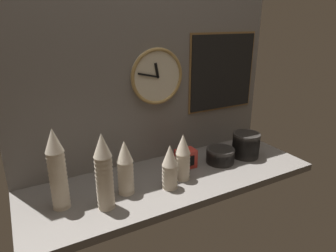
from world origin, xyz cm
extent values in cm
cube|color=slate|center=(0.00, 0.00, -2.00)|extent=(160.00, 56.00, 4.00)
cube|color=slate|center=(0.00, 26.50, 52.50)|extent=(160.00, 3.00, 105.00)
cone|color=beige|center=(-28.35, -3.68, 5.46)|extent=(8.07, 8.07, 10.91)
cone|color=beige|center=(-28.35, -3.68, 7.59)|extent=(8.07, 8.07, 10.91)
cone|color=beige|center=(-28.35, -3.68, 9.71)|extent=(8.07, 8.07, 10.91)
cone|color=beige|center=(-28.35, -3.68, 11.84)|extent=(8.07, 8.07, 10.91)
cone|color=beige|center=(-28.35, -3.68, 13.97)|extent=(8.07, 8.07, 10.91)
cone|color=beige|center=(-28.35, -3.68, 16.10)|extent=(8.07, 8.07, 10.91)
cone|color=beige|center=(-28.35, -3.68, 18.23)|extent=(8.07, 8.07, 10.91)
cone|color=beige|center=(-28.35, -3.68, 20.35)|extent=(8.07, 8.07, 10.91)
cone|color=beige|center=(-28.35, -3.68, 22.48)|extent=(8.07, 8.07, 10.91)
cone|color=beige|center=(-58.86, -0.79, 5.46)|extent=(8.07, 8.07, 10.91)
cone|color=beige|center=(-58.86, -0.79, 7.59)|extent=(8.07, 8.07, 10.91)
cone|color=beige|center=(-58.86, -0.79, 9.71)|extent=(8.07, 8.07, 10.91)
cone|color=beige|center=(-58.86, -0.79, 11.84)|extent=(8.07, 8.07, 10.91)
cone|color=beige|center=(-58.86, -0.79, 13.97)|extent=(8.07, 8.07, 10.91)
cone|color=beige|center=(-58.86, -0.79, 16.10)|extent=(8.07, 8.07, 10.91)
cone|color=beige|center=(-58.86, -0.79, 18.23)|extent=(8.07, 8.07, 10.91)
cone|color=beige|center=(-58.86, -0.79, 20.35)|extent=(8.07, 8.07, 10.91)
cone|color=beige|center=(-58.86, -0.79, 22.48)|extent=(8.07, 8.07, 10.91)
cone|color=beige|center=(-58.86, -0.79, 24.61)|extent=(8.07, 8.07, 10.91)
cone|color=beige|center=(-58.86, -0.79, 26.74)|extent=(8.07, 8.07, 10.91)
cone|color=beige|center=(-58.86, -0.79, 28.87)|extent=(8.07, 8.07, 10.91)
cone|color=beige|center=(-58.86, -0.79, 30.99)|extent=(8.07, 8.07, 10.91)
cone|color=beige|center=(-58.86, -0.79, 33.12)|extent=(8.07, 8.07, 10.91)
cone|color=beige|center=(3.34, -5.23, 5.46)|extent=(8.07, 8.07, 10.91)
cone|color=beige|center=(3.34, -5.23, 7.59)|extent=(8.07, 8.07, 10.91)
cone|color=beige|center=(3.34, -5.23, 9.71)|extent=(8.07, 8.07, 10.91)
cone|color=beige|center=(3.34, -5.23, 11.84)|extent=(8.07, 8.07, 10.91)
cone|color=beige|center=(3.34, -5.23, 13.97)|extent=(8.07, 8.07, 10.91)
cone|color=beige|center=(3.34, -5.23, 16.10)|extent=(8.07, 8.07, 10.91)
cone|color=beige|center=(3.34, -5.23, 18.23)|extent=(8.07, 8.07, 10.91)
cone|color=beige|center=(3.34, -5.23, 20.35)|extent=(8.07, 8.07, 10.91)
cone|color=beige|center=(-7.13, -9.94, 5.46)|extent=(8.07, 8.07, 10.91)
cone|color=beige|center=(-7.13, -9.94, 7.59)|extent=(8.07, 8.07, 10.91)
cone|color=beige|center=(-7.13, -9.94, 9.71)|extent=(8.07, 8.07, 10.91)
cone|color=beige|center=(-7.13, -9.94, 11.84)|extent=(8.07, 8.07, 10.91)
cone|color=beige|center=(-7.13, -9.94, 13.97)|extent=(8.07, 8.07, 10.91)
cone|color=beige|center=(-7.13, -9.94, 16.10)|extent=(8.07, 8.07, 10.91)
cone|color=beige|center=(-7.13, -9.94, 18.23)|extent=(8.07, 8.07, 10.91)
cone|color=beige|center=(-40.88, -10.82, 5.46)|extent=(8.07, 8.07, 10.91)
cone|color=beige|center=(-40.88, -10.82, 7.59)|extent=(8.07, 8.07, 10.91)
cone|color=beige|center=(-40.88, -10.82, 9.71)|extent=(8.07, 8.07, 10.91)
cone|color=beige|center=(-40.88, -10.82, 11.84)|extent=(8.07, 8.07, 10.91)
cone|color=beige|center=(-40.88, -10.82, 13.97)|extent=(8.07, 8.07, 10.91)
cone|color=beige|center=(-40.88, -10.82, 16.10)|extent=(8.07, 8.07, 10.91)
cone|color=beige|center=(-40.88, -10.82, 18.23)|extent=(8.07, 8.07, 10.91)
cone|color=beige|center=(-40.88, -10.82, 20.35)|extent=(8.07, 8.07, 10.91)
cone|color=beige|center=(-40.88, -10.82, 22.48)|extent=(8.07, 8.07, 10.91)
cone|color=beige|center=(-40.88, -10.82, 24.61)|extent=(8.07, 8.07, 10.91)
cone|color=beige|center=(-40.88, -10.82, 26.74)|extent=(8.07, 8.07, 10.91)
cone|color=beige|center=(-40.88, -10.82, 28.87)|extent=(8.07, 8.07, 10.91)
cone|color=beige|center=(-40.88, -10.82, 30.99)|extent=(8.07, 8.07, 10.91)
cylinder|color=black|center=(52.71, 0.00, 2.28)|extent=(16.73, 16.73, 4.55)
cylinder|color=black|center=(52.71, 0.00, 4.42)|extent=(16.73, 16.73, 4.55)
cylinder|color=black|center=(52.71, 0.00, 6.57)|extent=(16.73, 16.73, 4.55)
cylinder|color=black|center=(52.71, 0.00, 8.72)|extent=(16.73, 16.73, 4.55)
cylinder|color=black|center=(52.71, 0.00, 10.87)|extent=(16.73, 16.73, 4.55)
cylinder|color=black|center=(52.71, 0.00, 13.02)|extent=(16.73, 16.73, 4.55)
torus|color=#302D2A|center=(52.71, 0.00, 14.61)|extent=(17.03, 17.03, 1.64)
cylinder|color=black|center=(33.55, 0.76, 2.28)|extent=(16.73, 16.73, 4.55)
cylinder|color=black|center=(33.55, 0.76, 4.42)|extent=(16.73, 16.73, 4.55)
cylinder|color=black|center=(33.55, 0.76, 6.57)|extent=(16.73, 16.73, 4.55)
torus|color=#302D2A|center=(33.55, 0.76, 8.17)|extent=(17.03, 17.03, 1.64)
cylinder|color=beige|center=(3.15, 23.90, 50.99)|extent=(31.54, 1.80, 31.54)
torus|color=#AD894C|center=(3.15, 23.09, 50.99)|extent=(32.26, 1.98, 32.26)
cube|color=black|center=(2.47, 22.60, 54.87)|extent=(2.75, 0.60, 8.01)
cube|color=black|center=(-2.84, 22.60, 52.39)|extent=(12.20, 0.60, 3.78)
cylinder|color=black|center=(3.15, 22.60, 50.99)|extent=(1.58, 0.60, 1.58)
cube|color=olive|center=(50.36, 24.62, 49.59)|extent=(49.94, 0.60, 49.25)
cube|color=black|center=(50.36, 24.20, 49.59)|extent=(47.54, 1.20, 46.85)
cube|color=red|center=(12.01, 5.54, 5.39)|extent=(11.33, 8.11, 10.78)
cube|color=black|center=(12.01, 1.28, 5.39)|extent=(6.23, 0.40, 6.04)
camera|label=1|loc=(-72.52, -127.30, 81.41)|focal=32.00mm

